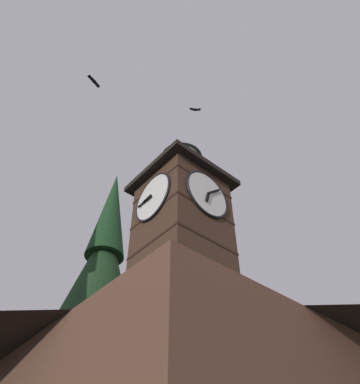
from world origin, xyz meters
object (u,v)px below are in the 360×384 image
pine_tree_behind (85,377)px  flying_bird_high (195,109)px  flying_bird_low (94,81)px  clock_tower (182,225)px

pine_tree_behind → flying_bird_high: 14.51m
flying_bird_low → clock_tower: bearing=178.6°
pine_tree_behind → flying_bird_low: size_ratio=28.09×
clock_tower → pine_tree_behind: bearing=-93.0°
flying_bird_high → pine_tree_behind: bearing=-87.3°
clock_tower → flying_bird_high: (-0.73, 0.35, 8.36)m
pine_tree_behind → flying_bird_high: (-0.35, 7.40, 12.48)m
pine_tree_behind → flying_bird_low: 13.15m
clock_tower → flying_bird_high: flying_bird_high is taller
clock_tower → flying_bird_high: bearing=154.4°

